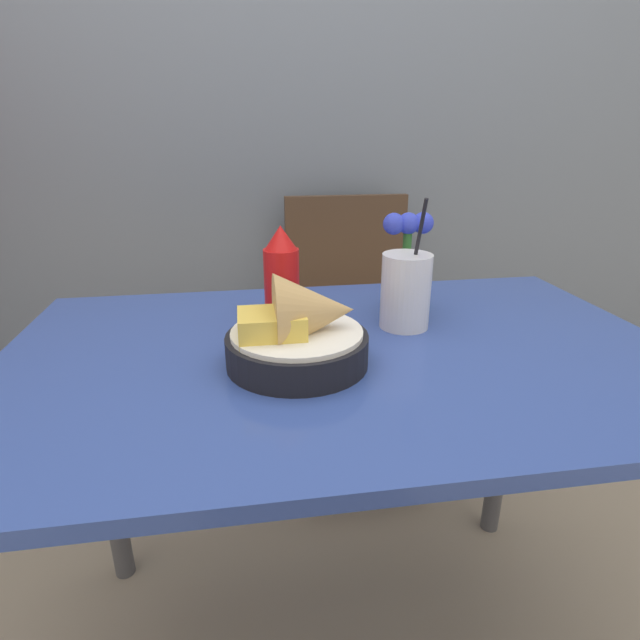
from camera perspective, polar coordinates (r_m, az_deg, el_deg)
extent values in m
cube|color=slate|center=(1.74, -4.01, 27.01)|extent=(7.00, 0.06, 2.60)
cube|color=#334C9E|center=(0.87, 2.61, -3.92)|extent=(1.16, 0.73, 0.02)
cylinder|color=#4C4C51|center=(1.36, -23.36, -14.25)|extent=(0.05, 0.05, 0.74)
cylinder|color=#4C4C51|center=(1.48, 20.38, -10.78)|extent=(0.05, 0.05, 0.74)
cylinder|color=#473323|center=(1.53, -1.36, -15.22)|extent=(0.03, 0.03, 0.42)
cylinder|color=#473323|center=(1.61, 11.83, -13.73)|extent=(0.03, 0.03, 0.42)
cylinder|color=#473323|center=(1.83, -2.89, -8.64)|extent=(0.03, 0.03, 0.42)
cylinder|color=#473323|center=(1.90, 8.07, -7.72)|extent=(0.03, 0.03, 0.42)
cube|color=#473323|center=(1.60, 4.12, -4.39)|extent=(0.40, 0.40, 0.02)
cube|color=#473323|center=(1.68, 2.93, 5.96)|extent=(0.40, 0.03, 0.48)
cylinder|color=black|center=(0.80, -2.62, -3.36)|extent=(0.23, 0.23, 0.05)
cylinder|color=white|center=(0.79, -2.66, -1.43)|extent=(0.21, 0.21, 0.01)
cone|color=tan|center=(0.78, -0.62, 0.98)|extent=(0.13, 0.13, 0.13)
cube|color=#E5C14C|center=(0.77, -5.53, -0.68)|extent=(0.10, 0.08, 0.04)
cylinder|color=red|center=(0.97, -4.38, 3.94)|extent=(0.07, 0.07, 0.14)
cone|color=red|center=(0.95, -4.53, 9.40)|extent=(0.06, 0.06, 0.05)
cylinder|color=silver|center=(0.95, 9.75, 3.26)|extent=(0.09, 0.09, 0.14)
cylinder|color=black|center=(0.96, 9.71, 2.62)|extent=(0.09, 0.09, 0.12)
cylinder|color=black|center=(0.94, 10.80, 7.00)|extent=(0.01, 0.08, 0.22)
cylinder|color=#2D4738|center=(1.05, 9.61, 3.53)|extent=(0.07, 0.07, 0.09)
cylinder|color=#33722D|center=(1.03, 9.90, 8.11)|extent=(0.02, 0.02, 0.08)
sphere|color=blue|center=(1.02, 10.07, 10.82)|extent=(0.04, 0.04, 0.04)
sphere|color=blue|center=(1.01, 8.44, 10.82)|extent=(0.04, 0.04, 0.04)
sphere|color=blue|center=(1.03, 11.68, 10.81)|extent=(0.04, 0.04, 0.04)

